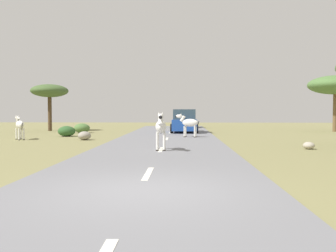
# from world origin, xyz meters

# --- Properties ---
(ground_plane) EXTENTS (90.00, 90.00, 0.00)m
(ground_plane) POSITION_xyz_m (0.00, 0.00, 0.00)
(ground_plane) COLOR olive
(road) EXTENTS (6.00, 64.00, 0.05)m
(road) POSITION_xyz_m (-0.05, 0.00, 0.03)
(road) COLOR slate
(road) RESTS_ON ground_plane
(lane_markings) EXTENTS (0.16, 56.00, 0.01)m
(lane_markings) POSITION_xyz_m (-0.05, -1.00, 0.05)
(lane_markings) COLOR silver
(lane_markings) RESTS_ON road
(zebra_0) EXTENTS (0.50, 1.70, 1.60)m
(zebra_0) POSITION_xyz_m (-0.04, 7.76, 1.00)
(zebra_0) COLOR silver
(zebra_0) RESTS_ON road
(zebra_1) EXTENTS (1.50, 0.73, 1.47)m
(zebra_1) POSITION_xyz_m (1.26, 15.46, 0.92)
(zebra_1) COLOR silver
(zebra_1) RESTS_ON road
(zebra_2) EXTENTS (1.09, 1.33, 1.44)m
(zebra_2) POSITION_xyz_m (-8.62, 13.69, 0.86)
(zebra_2) COLOR silver
(zebra_2) RESTS_ON ground_plane
(car_0) EXTENTS (2.04, 4.35, 1.74)m
(car_0) POSITION_xyz_m (1.00, 20.70, 0.85)
(car_0) COLOR #1E479E
(car_0) RESTS_ON road
(car_1) EXTENTS (2.22, 4.44, 1.74)m
(car_1) POSITION_xyz_m (0.95, 28.91, 0.85)
(car_1) COLOR #476B38
(car_1) RESTS_ON road
(tree_0) EXTENTS (4.31, 4.31, 4.50)m
(tree_0) POSITION_xyz_m (13.13, 22.80, 3.72)
(tree_0) COLOR brown
(tree_0) RESTS_ON ground_plane
(tree_4) EXTENTS (3.06, 3.06, 3.87)m
(tree_4) POSITION_xyz_m (-10.16, 22.97, 3.29)
(tree_4) COLOR #4C3823
(tree_4) RESTS_ON ground_plane
(bush_0) EXTENTS (1.14, 1.02, 0.68)m
(bush_0) POSITION_xyz_m (-6.73, 16.49, 0.34)
(bush_0) COLOR #2D5628
(bush_0) RESTS_ON ground_plane
(bush_3) EXTENTS (1.20, 1.08, 0.72)m
(bush_3) POSITION_xyz_m (-6.75, 20.32, 0.36)
(bush_3) COLOR #4C7038
(bush_3) RESTS_ON ground_plane
(rock_0) EXTENTS (0.49, 0.53, 0.32)m
(rock_0) POSITION_xyz_m (6.41, 8.87, 0.16)
(rock_0) COLOR #A89E8C
(rock_0) RESTS_ON ground_plane
(rock_3) EXTENTS (0.74, 0.78, 0.50)m
(rock_3) POSITION_xyz_m (-4.79, 13.59, 0.25)
(rock_3) COLOR gray
(rock_3) RESTS_ON ground_plane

